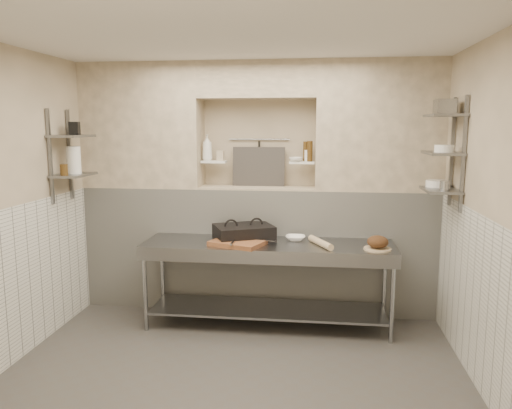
% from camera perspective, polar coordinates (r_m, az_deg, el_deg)
% --- Properties ---
extents(floor, '(4.00, 3.90, 0.10)m').
position_cam_1_polar(floor, '(4.45, -2.74, -19.97)').
color(floor, '#46423E').
rests_on(floor, ground).
extents(ceiling, '(4.00, 3.90, 0.10)m').
position_cam_1_polar(ceiling, '(3.97, -3.07, 19.81)').
color(ceiling, silver).
rests_on(ceiling, ground).
extents(wall_right, '(0.10, 3.90, 2.80)m').
position_cam_1_polar(wall_right, '(4.13, 26.37, -1.77)').
color(wall_right, beige).
rests_on(wall_right, ground).
extents(wall_back, '(4.00, 0.10, 2.80)m').
position_cam_1_polar(wall_back, '(5.92, 0.47, 2.14)').
color(wall_back, beige).
rests_on(wall_back, ground).
extents(wall_front, '(4.00, 0.10, 2.80)m').
position_cam_1_polar(wall_front, '(2.08, -12.69, -11.02)').
color(wall_front, beige).
rests_on(wall_front, ground).
extents(backwall_lower, '(4.00, 0.40, 1.40)m').
position_cam_1_polar(backwall_lower, '(5.80, 0.17, -5.03)').
color(backwall_lower, silver).
rests_on(backwall_lower, floor).
extents(alcove_sill, '(1.30, 0.40, 0.02)m').
position_cam_1_polar(alcove_sill, '(5.67, 0.18, 1.95)').
color(alcove_sill, beige).
rests_on(alcove_sill, backwall_lower).
extents(backwall_pillar_left, '(1.35, 0.40, 1.40)m').
position_cam_1_polar(backwall_pillar_left, '(5.93, -12.77, 8.72)').
color(backwall_pillar_left, beige).
rests_on(backwall_pillar_left, backwall_lower).
extents(backwall_pillar_right, '(1.35, 0.40, 1.40)m').
position_cam_1_polar(backwall_pillar_right, '(5.62, 13.87, 8.68)').
color(backwall_pillar_right, beige).
rests_on(backwall_pillar_right, backwall_lower).
extents(backwall_header, '(1.30, 0.40, 0.40)m').
position_cam_1_polar(backwall_header, '(5.65, 0.18, 14.02)').
color(backwall_header, beige).
rests_on(backwall_header, backwall_lower).
extents(wainscot_left, '(0.02, 3.90, 1.40)m').
position_cam_1_polar(wainscot_left, '(4.88, -26.80, -8.73)').
color(wainscot_left, silver).
rests_on(wainscot_left, floor).
extents(wainscot_right, '(0.02, 3.90, 1.40)m').
position_cam_1_polar(wainscot_right, '(4.29, 24.94, -11.00)').
color(wainscot_right, silver).
rests_on(wainscot_right, floor).
extents(alcove_shelf_left, '(0.28, 0.16, 0.02)m').
position_cam_1_polar(alcove_shelf_left, '(5.72, -4.81, 4.90)').
color(alcove_shelf_left, white).
rests_on(alcove_shelf_left, backwall_lower).
extents(alcove_shelf_right, '(0.28, 0.16, 0.02)m').
position_cam_1_polar(alcove_shelf_right, '(5.60, 5.28, 4.80)').
color(alcove_shelf_right, white).
rests_on(alcove_shelf_right, backwall_lower).
extents(utensil_rail, '(0.70, 0.02, 0.02)m').
position_cam_1_polar(utensil_rail, '(5.80, 0.39, 7.46)').
color(utensil_rail, gray).
rests_on(utensil_rail, wall_back).
extents(hanging_steel, '(0.02, 0.02, 0.30)m').
position_cam_1_polar(hanging_steel, '(5.78, 0.36, 5.77)').
color(hanging_steel, black).
rests_on(hanging_steel, utensil_rail).
extents(splash_panel, '(0.60, 0.08, 0.45)m').
position_cam_1_polar(splash_panel, '(5.74, 0.30, 4.34)').
color(splash_panel, '#383330').
rests_on(splash_panel, alcove_sill).
extents(shelf_rail_left_a, '(0.03, 0.03, 0.95)m').
position_cam_1_polar(shelf_rail_left_a, '(5.75, -20.51, 5.38)').
color(shelf_rail_left_a, slate).
rests_on(shelf_rail_left_a, wall_left).
extents(shelf_rail_left_b, '(0.03, 0.03, 0.95)m').
position_cam_1_polar(shelf_rail_left_b, '(5.39, -22.47, 5.07)').
color(shelf_rail_left_b, slate).
rests_on(shelf_rail_left_b, wall_left).
extents(wall_shelf_left_lower, '(0.30, 0.50, 0.02)m').
position_cam_1_polar(wall_shelf_left_lower, '(5.52, -20.11, 3.19)').
color(wall_shelf_left_lower, slate).
rests_on(wall_shelf_left_lower, wall_left).
extents(wall_shelf_left_upper, '(0.30, 0.50, 0.03)m').
position_cam_1_polar(wall_shelf_left_upper, '(5.50, -20.33, 7.34)').
color(wall_shelf_left_upper, slate).
rests_on(wall_shelf_left_upper, wall_left).
extents(shelf_rail_right_a, '(0.03, 0.03, 1.05)m').
position_cam_1_polar(shelf_rail_right_a, '(5.25, 21.49, 5.59)').
color(shelf_rail_right_a, slate).
rests_on(shelf_rail_right_a, wall_right).
extents(shelf_rail_right_b, '(0.03, 0.03, 1.05)m').
position_cam_1_polar(shelf_rail_right_b, '(4.87, 22.64, 5.30)').
color(shelf_rail_right_b, slate).
rests_on(shelf_rail_right_b, wall_right).
extents(wall_shelf_right_lower, '(0.30, 0.50, 0.02)m').
position_cam_1_polar(wall_shelf_right_lower, '(5.06, 20.33, 1.56)').
color(wall_shelf_right_lower, slate).
rests_on(wall_shelf_right_lower, wall_right).
extents(wall_shelf_right_mid, '(0.30, 0.50, 0.02)m').
position_cam_1_polar(wall_shelf_right_mid, '(5.03, 20.55, 5.52)').
color(wall_shelf_right_mid, slate).
rests_on(wall_shelf_right_mid, wall_right).
extents(wall_shelf_right_upper, '(0.30, 0.50, 0.03)m').
position_cam_1_polar(wall_shelf_right_upper, '(5.02, 20.77, 9.50)').
color(wall_shelf_right_upper, slate).
rests_on(wall_shelf_right_upper, wall_right).
extents(prep_table, '(2.60, 0.70, 0.90)m').
position_cam_1_polar(prep_table, '(5.25, 1.36, -7.19)').
color(prep_table, gray).
rests_on(prep_table, floor).
extents(panini_press, '(0.72, 0.64, 0.16)m').
position_cam_1_polar(panini_press, '(5.30, -1.41, -3.25)').
color(panini_press, black).
rests_on(panini_press, prep_table).
extents(cutting_board, '(0.61, 0.52, 0.05)m').
position_cam_1_polar(cutting_board, '(5.10, -2.13, -4.41)').
color(cutting_board, brown).
rests_on(cutting_board, prep_table).
extents(knife_blade, '(0.26, 0.08, 0.01)m').
position_cam_1_polar(knife_blade, '(5.11, 0.81, -4.08)').
color(knife_blade, gray).
rests_on(knife_blade, cutting_board).
extents(tongs, '(0.03, 0.25, 0.02)m').
position_cam_1_polar(tongs, '(5.01, -2.63, -4.27)').
color(tongs, gray).
rests_on(tongs, cutting_board).
extents(mixing_bowl, '(0.21, 0.21, 0.05)m').
position_cam_1_polar(mixing_bowl, '(5.32, 4.53, -3.85)').
color(mixing_bowl, white).
rests_on(mixing_bowl, prep_table).
extents(rolling_pin, '(0.26, 0.43, 0.07)m').
position_cam_1_polar(rolling_pin, '(5.11, 7.39, -4.34)').
color(rolling_pin, tan).
rests_on(rolling_pin, prep_table).
extents(bread_board, '(0.27, 0.27, 0.02)m').
position_cam_1_polar(bread_board, '(5.07, 13.71, -4.94)').
color(bread_board, tan).
rests_on(bread_board, prep_table).
extents(bread_loaf, '(0.21, 0.21, 0.12)m').
position_cam_1_polar(bread_loaf, '(5.05, 13.74, -4.17)').
color(bread_loaf, '#4C2D19').
rests_on(bread_loaf, bread_board).
extents(bottle_soap, '(0.13, 0.13, 0.29)m').
position_cam_1_polar(bottle_soap, '(5.72, -5.60, 6.49)').
color(bottle_soap, white).
rests_on(bottle_soap, alcove_shelf_left).
extents(jar_alcove, '(0.08, 0.08, 0.11)m').
position_cam_1_polar(jar_alcove, '(5.70, -4.09, 5.59)').
color(jar_alcove, beige).
rests_on(jar_alcove, alcove_shelf_left).
extents(bowl_alcove, '(0.17, 0.17, 0.05)m').
position_cam_1_polar(bowl_alcove, '(5.57, 4.58, 5.16)').
color(bowl_alcove, white).
rests_on(bowl_alcove, alcove_shelf_right).
extents(condiment_a, '(0.06, 0.06, 0.23)m').
position_cam_1_polar(condiment_a, '(5.58, 6.16, 6.07)').
color(condiment_a, '#432D11').
rests_on(condiment_a, alcove_shelf_right).
extents(condiment_b, '(0.05, 0.05, 0.22)m').
position_cam_1_polar(condiment_b, '(5.63, 5.68, 6.07)').
color(condiment_b, '#432D11').
rests_on(condiment_b, alcove_shelf_right).
extents(condiment_c, '(0.07, 0.07, 0.13)m').
position_cam_1_polar(condiment_c, '(5.61, 5.94, 5.58)').
color(condiment_c, white).
rests_on(condiment_c, alcove_shelf_right).
extents(jug_left, '(0.14, 0.14, 0.28)m').
position_cam_1_polar(jug_left, '(5.53, -20.10, 4.80)').
color(jug_left, white).
rests_on(jug_left, wall_shelf_left_lower).
extents(jar_left, '(0.08, 0.08, 0.11)m').
position_cam_1_polar(jar_left, '(5.34, -21.09, 3.72)').
color(jar_left, '#432D11').
rests_on(jar_left, wall_shelf_left_lower).
extents(box_left_upper, '(0.11, 0.11, 0.13)m').
position_cam_1_polar(box_left_upper, '(5.56, -20.02, 8.19)').
color(box_left_upper, black).
rests_on(box_left_upper, wall_shelf_left_upper).
extents(bowl_right, '(0.21, 0.21, 0.06)m').
position_cam_1_polar(bowl_right, '(5.21, 19.97, 2.27)').
color(bowl_right, white).
rests_on(bowl_right, wall_shelf_right_lower).
extents(canister_right, '(0.09, 0.09, 0.09)m').
position_cam_1_polar(canister_right, '(4.91, 20.76, 2.01)').
color(canister_right, gray).
rests_on(canister_right, wall_shelf_right_lower).
extents(bowl_right_mid, '(0.18, 0.18, 0.07)m').
position_cam_1_polar(bowl_right_mid, '(4.97, 20.72, 6.00)').
color(bowl_right_mid, white).
rests_on(bowl_right_mid, wall_shelf_right_mid).
extents(basket_right, '(0.18, 0.22, 0.14)m').
position_cam_1_polar(basket_right, '(5.04, 20.77, 10.41)').
color(basket_right, gray).
rests_on(basket_right, wall_shelf_right_upper).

